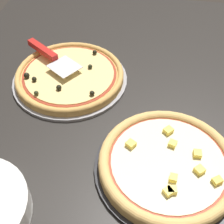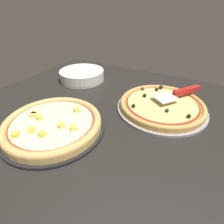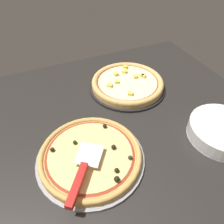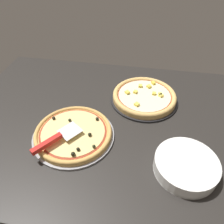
{
  "view_description": "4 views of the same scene",
  "coord_description": "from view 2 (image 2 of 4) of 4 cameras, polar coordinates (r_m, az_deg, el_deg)",
  "views": [
    {
      "loc": [
        66.73,
        11.85,
        66.09
      ],
      "look_at": [
        6.82,
        2.96,
        3.0
      ],
      "focal_mm": 50.0,
      "sensor_mm": 36.0,
      "label": 1
    },
    {
      "loc": [
        -19.96,
        51.64,
        39.44
      ],
      "look_at": [
        6.82,
        2.96,
        3.0
      ],
      "focal_mm": 28.0,
      "sensor_mm": 36.0,
      "label": 2
    },
    {
      "loc": [
        -18.73,
        -56.05,
        63.02
      ],
      "look_at": [
        6.82,
        2.96,
        3.0
      ],
      "focal_mm": 35.0,
      "sensor_mm": 36.0,
      "label": 3
    },
    {
      "loc": [
        20.49,
        -75.54,
        74.42
      ],
      "look_at": [
        6.82,
        2.96,
        3.0
      ],
      "focal_mm": 35.0,
      "sensor_mm": 36.0,
      "label": 4
    }
  ],
  "objects": [
    {
      "name": "pizza_front",
      "position": [
        0.75,
        15.92,
        2.44
      ],
      "size": [
        34.61,
        34.61,
        3.93
      ],
      "color": "tan",
      "rests_on": "pizza_pan_front"
    },
    {
      "name": "ground_plane",
      "position": [
        0.69,
        6.17,
        -3.65
      ],
      "size": [
        139.77,
        106.65,
        3.6
      ],
      "primitive_type": "cube",
      "color": "black"
    },
    {
      "name": "serving_spatula",
      "position": [
        0.81,
        21.97,
        6.13
      ],
      "size": [
        17.46,
        21.17,
        2.0
      ],
      "color": "silver",
      "rests_on": "pizza_front"
    },
    {
      "name": "pizza_back",
      "position": [
        0.64,
        -18.77,
        -3.51
      ],
      "size": [
        33.87,
        33.87,
        3.88
      ],
      "color": "#DBAD60",
      "rests_on": "pizza_pan_back"
    },
    {
      "name": "pizza_pan_front",
      "position": [
        0.76,
        15.72,
        1.22
      ],
      "size": [
        36.81,
        36.81,
        1.0
      ],
      "primitive_type": "cylinder",
      "color": "#939399",
      "rests_on": "ground_plane"
    },
    {
      "name": "pizza_pan_back",
      "position": [
        0.66,
        -18.41,
        -5.06
      ],
      "size": [
        36.03,
        36.03,
        1.0
      ],
      "primitive_type": "cylinder",
      "color": "black",
      "rests_on": "ground_plane"
    },
    {
      "name": "plate_stack",
      "position": [
        1.02,
        -9.77,
        11.8
      ],
      "size": [
        24.57,
        24.57,
        5.6
      ],
      "color": "white",
      "rests_on": "ground_plane"
    }
  ]
}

